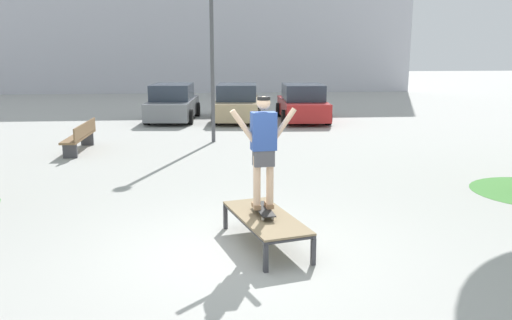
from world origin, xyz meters
TOP-DOWN VIEW (x-y plane):
  - ground_plane at (0.00, 0.00)m, footprint 120.00×120.00m
  - skate_box at (0.45, 0.31)m, footprint 1.22×2.03m
  - skateboard at (0.43, 0.39)m, footprint 0.30×0.82m
  - skater at (0.43, 0.39)m, footprint 1.00×0.32m
  - car_grey at (-1.79, 14.64)m, footprint 2.21×4.34m
  - car_tan at (0.86, 14.37)m, footprint 2.23×4.35m
  - car_red at (3.52, 14.02)m, footprint 2.07×4.28m
  - park_bench at (-4.04, 8.14)m, footprint 0.49×2.41m
  - light_post at (-0.20, 9.34)m, footprint 0.36×0.36m

SIDE VIEW (x-z plane):
  - ground_plane at x=0.00m, z-range 0.00..0.00m
  - skate_box at x=0.45m, z-range 0.18..0.64m
  - park_bench at x=-4.04m, z-range 0.03..0.86m
  - skateboard at x=0.43m, z-range 0.49..0.58m
  - car_grey at x=-1.79m, z-range -0.06..1.44m
  - car_tan at x=0.86m, z-range -0.06..1.44m
  - car_red at x=3.52m, z-range -0.06..1.44m
  - skater at x=0.43m, z-range 0.68..2.38m
  - light_post at x=-0.20m, z-range 0.91..6.74m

